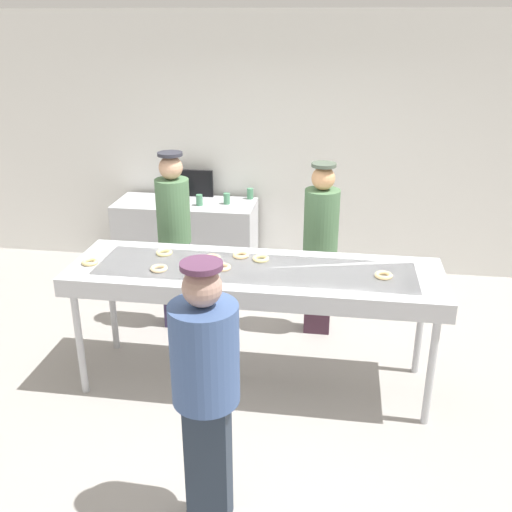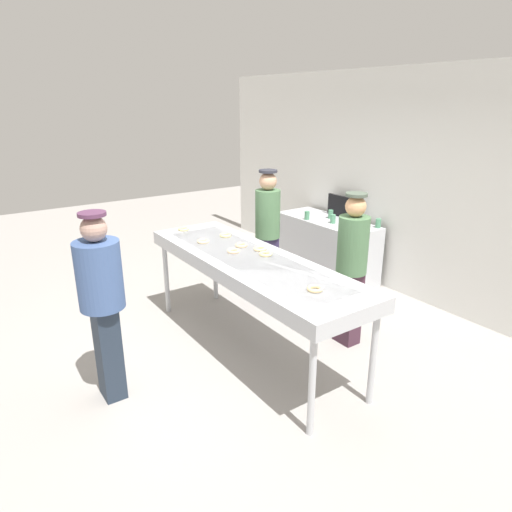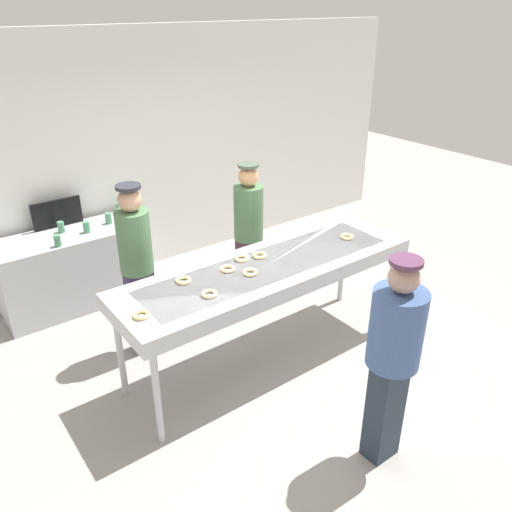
{
  "view_description": "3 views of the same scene",
  "coord_description": "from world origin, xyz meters",
  "px_view_note": "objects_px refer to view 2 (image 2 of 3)",
  "views": [
    {
      "loc": [
        0.6,
        -3.97,
        2.76
      ],
      "look_at": [
        -0.01,
        0.1,
        1.07
      ],
      "focal_mm": 40.66,
      "sensor_mm": 36.0,
      "label": 1
    },
    {
      "loc": [
        3.44,
        -2.32,
        2.47
      ],
      "look_at": [
        0.03,
        0.04,
        1.03
      ],
      "focal_mm": 31.6,
      "sensor_mm": 36.0,
      "label": 2
    },
    {
      "loc": [
        -2.5,
        -3.16,
        3.1
      ],
      "look_at": [
        -0.12,
        0.03,
        1.12
      ],
      "focal_mm": 36.12,
      "sensor_mm": 36.0,
      "label": 3
    }
  ],
  "objects_px": {
    "customer_waiting": "(102,296)",
    "paper_cup_4": "(331,214)",
    "prep_counter": "(326,248)",
    "menu_display": "(342,207)",
    "plain_donut_7": "(266,254)",
    "paper_cup_0": "(307,215)",
    "plain_donut_0": "(234,251)",
    "plain_donut_1": "(260,249)",
    "plain_donut_2": "(226,235)",
    "plain_donut_3": "(184,229)",
    "plain_donut_4": "(203,241)",
    "worker_baker": "(352,263)",
    "paper_cup_1": "(333,219)",
    "paper_cup_2": "(353,222)",
    "plain_donut_6": "(241,245)",
    "fryer_conveyor": "(251,265)",
    "worker_assistant": "(268,231)",
    "plain_donut_5": "(315,289)",
    "paper_cup_3": "(378,223)"
  },
  "relations": [
    {
      "from": "plain_donut_7",
      "to": "paper_cup_0",
      "type": "relative_size",
      "value": 1.06
    },
    {
      "from": "plain_donut_4",
      "to": "plain_donut_7",
      "type": "relative_size",
      "value": 1.0
    },
    {
      "from": "plain_donut_5",
      "to": "customer_waiting",
      "type": "height_order",
      "value": "customer_waiting"
    },
    {
      "from": "customer_waiting",
      "to": "paper_cup_0",
      "type": "distance_m",
      "value": 3.5
    },
    {
      "from": "plain_donut_0",
      "to": "plain_donut_7",
      "type": "height_order",
      "value": "same"
    },
    {
      "from": "fryer_conveyor",
      "to": "plain_donut_0",
      "type": "distance_m",
      "value": 0.26
    },
    {
      "from": "plain_donut_2",
      "to": "menu_display",
      "type": "distance_m",
      "value": 2.2
    },
    {
      "from": "prep_counter",
      "to": "menu_display",
      "type": "xyz_separation_m",
      "value": [
        0.0,
        0.27,
        0.58
      ]
    },
    {
      "from": "fryer_conveyor",
      "to": "paper_cup_4",
      "type": "xyz_separation_m",
      "value": [
        -1.14,
        2.16,
        -0.02
      ]
    },
    {
      "from": "plain_donut_7",
      "to": "plain_donut_5",
      "type": "bearing_deg",
      "value": -11.17
    },
    {
      "from": "plain_donut_1",
      "to": "paper_cup_4",
      "type": "bearing_deg",
      "value": 116.97
    },
    {
      "from": "paper_cup_1",
      "to": "paper_cup_3",
      "type": "xyz_separation_m",
      "value": [
        0.51,
        0.33,
        0.0
      ]
    },
    {
      "from": "plain_donut_6",
      "to": "paper_cup_3",
      "type": "relative_size",
      "value": 1.06
    },
    {
      "from": "plain_donut_7",
      "to": "customer_waiting",
      "type": "relative_size",
      "value": 0.08
    },
    {
      "from": "prep_counter",
      "to": "paper_cup_2",
      "type": "distance_m",
      "value": 0.68
    },
    {
      "from": "plain_donut_0",
      "to": "plain_donut_2",
      "type": "bearing_deg",
      "value": 157.1
    },
    {
      "from": "plain_donut_3",
      "to": "plain_donut_7",
      "type": "relative_size",
      "value": 1.0
    },
    {
      "from": "plain_donut_2",
      "to": "menu_display",
      "type": "xyz_separation_m",
      "value": [
        -0.35,
        2.17,
        -0.02
      ]
    },
    {
      "from": "plain_donut_4",
      "to": "paper_cup_0",
      "type": "bearing_deg",
      "value": 106.13
    },
    {
      "from": "plain_donut_6",
      "to": "paper_cup_4",
      "type": "distance_m",
      "value": 2.19
    },
    {
      "from": "plain_donut_4",
      "to": "worker_assistant",
      "type": "bearing_deg",
      "value": 99.5
    },
    {
      "from": "menu_display",
      "to": "plain_donut_0",
      "type": "bearing_deg",
      "value": -70.08
    },
    {
      "from": "plain_donut_4",
      "to": "worker_baker",
      "type": "xyz_separation_m",
      "value": [
        1.17,
        1.07,
        -0.13
      ]
    },
    {
      "from": "plain_donut_3",
      "to": "customer_waiting",
      "type": "xyz_separation_m",
      "value": [
        1.22,
        -1.34,
        -0.07
      ]
    },
    {
      "from": "paper_cup_2",
      "to": "prep_counter",
      "type": "bearing_deg",
      "value": -177.94
    },
    {
      "from": "plain_donut_4",
      "to": "plain_donut_6",
      "type": "distance_m",
      "value": 0.44
    },
    {
      "from": "plain_donut_5",
      "to": "paper_cup_0",
      "type": "xyz_separation_m",
      "value": [
        -2.24,
        1.86,
        -0.11
      ]
    },
    {
      "from": "plain_donut_1",
      "to": "paper_cup_0",
      "type": "relative_size",
      "value": 1.06
    },
    {
      "from": "worker_assistant",
      "to": "paper_cup_2",
      "type": "xyz_separation_m",
      "value": [
        0.24,
        1.25,
        -0.02
      ]
    },
    {
      "from": "plain_donut_3",
      "to": "plain_donut_5",
      "type": "height_order",
      "value": "same"
    },
    {
      "from": "plain_donut_0",
      "to": "plain_donut_1",
      "type": "bearing_deg",
      "value": 69.66
    },
    {
      "from": "plain_donut_3",
      "to": "paper_cup_4",
      "type": "distance_m",
      "value": 2.27
    },
    {
      "from": "worker_assistant",
      "to": "paper_cup_3",
      "type": "bearing_deg",
      "value": -94.7
    },
    {
      "from": "prep_counter",
      "to": "plain_donut_0",
      "type": "bearing_deg",
      "value": -67.82
    },
    {
      "from": "paper_cup_2",
      "to": "plain_donut_1",
      "type": "bearing_deg",
      "value": -75.48
    },
    {
      "from": "plain_donut_3",
      "to": "paper_cup_1",
      "type": "height_order",
      "value": "plain_donut_3"
    },
    {
      "from": "plain_donut_7",
      "to": "prep_counter",
      "type": "relative_size",
      "value": 0.08
    },
    {
      "from": "plain_donut_0",
      "to": "plain_donut_4",
      "type": "relative_size",
      "value": 1.0
    },
    {
      "from": "plain_donut_4",
      "to": "menu_display",
      "type": "height_order",
      "value": "menu_display"
    },
    {
      "from": "fryer_conveyor",
      "to": "plain_donut_4",
      "type": "bearing_deg",
      "value": -168.7
    },
    {
      "from": "plain_donut_4",
      "to": "paper_cup_2",
      "type": "relative_size",
      "value": 1.06
    },
    {
      "from": "worker_baker",
      "to": "menu_display",
      "type": "distance_m",
      "value": 2.11
    },
    {
      "from": "plain_donut_1",
      "to": "plain_donut_2",
      "type": "bearing_deg",
      "value": -176.37
    },
    {
      "from": "plain_donut_2",
      "to": "plain_donut_1",
      "type": "bearing_deg",
      "value": 3.63
    },
    {
      "from": "plain_donut_3",
      "to": "customer_waiting",
      "type": "distance_m",
      "value": 1.81
    },
    {
      "from": "customer_waiting",
      "to": "paper_cup_4",
      "type": "xyz_separation_m",
      "value": [
        -1.09,
        3.6,
        -0.04
      ]
    },
    {
      "from": "plain_donut_2",
      "to": "prep_counter",
      "type": "distance_m",
      "value": 2.03
    },
    {
      "from": "plain_donut_7",
      "to": "prep_counter",
      "type": "distance_m",
      "value": 2.3
    },
    {
      "from": "prep_counter",
      "to": "paper_cup_4",
      "type": "bearing_deg",
      "value": 109.71
    },
    {
      "from": "menu_display",
      "to": "fryer_conveyor",
      "type": "bearing_deg",
      "value": -64.75
    }
  ]
}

